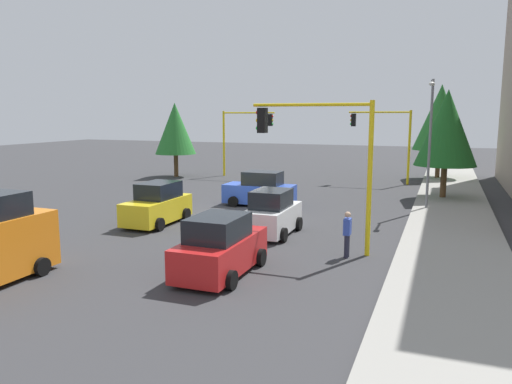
# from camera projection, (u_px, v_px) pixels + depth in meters

# --- Properties ---
(ground_plane) EXTENTS (120.00, 120.00, 0.00)m
(ground_plane) POSITION_uv_depth(u_px,v_px,m) (242.00, 212.00, 26.45)
(ground_plane) COLOR #353538
(sidewalk_kerb) EXTENTS (80.00, 4.00, 0.15)m
(sidewalk_kerb) POSITION_uv_depth(u_px,v_px,m) (452.00, 207.00, 27.32)
(sidewalk_kerb) COLOR gray
(sidewalk_kerb) RESTS_ON ground
(lane_arrow_near) EXTENTS (2.40, 1.10, 1.10)m
(lane_arrow_near) POSITION_uv_depth(u_px,v_px,m) (33.00, 267.00, 16.89)
(lane_arrow_near) COLOR silver
(lane_arrow_near) RESTS_ON ground
(traffic_signal_near_left) EXTENTS (0.36, 4.59, 5.67)m
(traffic_signal_near_left) POSITION_uv_depth(u_px,v_px,m) (321.00, 146.00, 18.27)
(traffic_signal_near_left) COLOR yellow
(traffic_signal_near_left) RESTS_ON ground
(traffic_signal_far_right) EXTENTS (0.36, 4.59, 5.45)m
(traffic_signal_far_right) POSITION_uv_depth(u_px,v_px,m) (244.00, 130.00, 40.76)
(traffic_signal_far_right) COLOR yellow
(traffic_signal_far_right) RESTS_ON ground
(traffic_signal_far_left) EXTENTS (0.36, 4.59, 5.48)m
(traffic_signal_far_left) POSITION_uv_depth(u_px,v_px,m) (384.00, 132.00, 36.74)
(traffic_signal_far_left) COLOR yellow
(traffic_signal_far_left) RESTS_ON ground
(street_lamp_curbside) EXTENTS (2.15, 0.28, 7.00)m
(street_lamp_curbside) POSITION_uv_depth(u_px,v_px,m) (430.00, 130.00, 25.84)
(street_lamp_curbside) COLOR slate
(street_lamp_curbside) RESTS_ON ground
(tree_roadside_mid) EXTENTS (3.65, 3.65, 6.65)m
(tree_roadside_mid) POSITION_uv_depth(u_px,v_px,m) (447.00, 128.00, 29.60)
(tree_roadside_mid) COLOR brown
(tree_roadside_mid) RESTS_ON ground
(tree_roadside_far) EXTENTS (4.11, 4.11, 7.51)m
(tree_roadside_far) POSITION_uv_depth(u_px,v_px,m) (441.00, 117.00, 38.91)
(tree_roadside_far) COLOR brown
(tree_roadside_far) RESTS_ON ground
(tree_opposite_side) EXTENTS (3.37, 3.37, 6.12)m
(tree_opposite_side) POSITION_uv_depth(u_px,v_px,m) (175.00, 129.00, 40.79)
(tree_opposite_side) COLOR brown
(tree_opposite_side) RESTS_ON ground
(car_yellow) EXTENTS (3.91, 1.99, 1.98)m
(car_yellow) POSITION_uv_depth(u_px,v_px,m) (157.00, 205.00, 23.41)
(car_yellow) COLOR yellow
(car_yellow) RESTS_ON ground
(car_red) EXTENTS (4.07, 2.05, 1.98)m
(car_red) POSITION_uv_depth(u_px,v_px,m) (220.00, 247.00, 15.97)
(car_red) COLOR red
(car_red) RESTS_ON ground
(car_blue) EXTENTS (1.97, 4.00, 1.98)m
(car_blue) POSITION_uv_depth(u_px,v_px,m) (260.00, 190.00, 28.05)
(car_blue) COLOR blue
(car_blue) RESTS_ON ground
(car_white) EXTENTS (3.60, 1.94, 1.98)m
(car_white) POSITION_uv_depth(u_px,v_px,m) (272.00, 214.00, 21.30)
(car_white) COLOR white
(car_white) RESTS_ON ground
(pedestrian_crossing) EXTENTS (0.40, 0.24, 1.70)m
(pedestrian_crossing) POSITION_uv_depth(u_px,v_px,m) (347.00, 233.00, 17.85)
(pedestrian_crossing) COLOR #262638
(pedestrian_crossing) RESTS_ON ground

